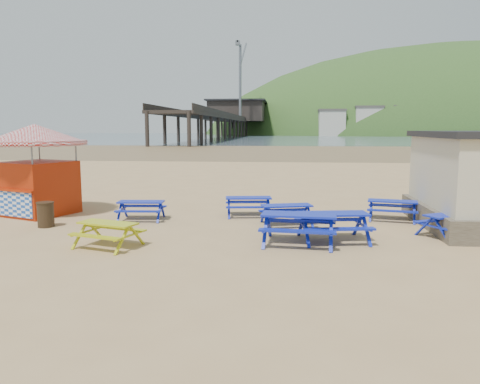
# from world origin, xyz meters

# --- Properties ---
(ground) EXTENTS (400.00, 400.00, 0.00)m
(ground) POSITION_xyz_m (0.00, 0.00, 0.00)
(ground) COLOR tan
(ground) RESTS_ON ground
(wet_sand) EXTENTS (400.00, 400.00, 0.00)m
(wet_sand) POSITION_xyz_m (0.00, 55.00, 0.00)
(wet_sand) COLOR olive
(wet_sand) RESTS_ON ground
(sea) EXTENTS (400.00, 400.00, 0.00)m
(sea) POSITION_xyz_m (0.00, 170.00, 0.01)
(sea) COLOR #455763
(sea) RESTS_ON ground
(picnic_table_blue_a) EXTENTS (1.69, 1.40, 0.67)m
(picnic_table_blue_a) POSITION_xyz_m (-2.83, 1.14, 0.34)
(picnic_table_blue_a) COLOR #0D32A0
(picnic_table_blue_a) RESTS_ON ground
(picnic_table_blue_b) EXTENTS (1.84, 1.56, 0.71)m
(picnic_table_blue_b) POSITION_xyz_m (0.91, 2.27, 0.35)
(picnic_table_blue_b) COLOR #0D32A0
(picnic_table_blue_b) RESTS_ON ground
(picnic_table_blue_c) EXTENTS (1.93, 1.68, 0.70)m
(picnic_table_blue_c) POSITION_xyz_m (6.06, 1.96, 0.35)
(picnic_table_blue_c) COLOR #0D32A0
(picnic_table_blue_c) RESTS_ON ground
(picnic_table_blue_d) EXTENTS (2.21, 1.84, 0.87)m
(picnic_table_blue_d) POSITION_xyz_m (2.65, -1.84, 0.43)
(picnic_table_blue_d) COLOR #0D32A0
(picnic_table_blue_d) RESTS_ON ground
(picnic_table_blue_e) EXTENTS (2.21, 1.89, 0.83)m
(picnic_table_blue_e) POSITION_xyz_m (3.65, -1.39, 0.42)
(picnic_table_blue_e) COLOR #0D32A0
(picnic_table_blue_e) RESTS_ON ground
(picnic_table_blue_f) EXTENTS (2.13, 2.01, 0.70)m
(picnic_table_blue_f) POSITION_xyz_m (7.22, -0.57, 0.35)
(picnic_table_blue_f) COLOR #0D32A0
(picnic_table_blue_f) RESTS_ON ground
(picnic_table_yellow) EXTENTS (1.96, 1.76, 0.69)m
(picnic_table_yellow) POSITION_xyz_m (-2.57, -2.68, 0.34)
(picnic_table_yellow) COLOR #ABC70A
(picnic_table_yellow) RESTS_ON ground
(ice_cream_kiosk) EXTENTS (4.92, 4.92, 3.40)m
(ice_cream_kiosk) POSITION_xyz_m (-7.05, 1.86, 2.14)
(ice_cream_kiosk) COLOR #A02207
(ice_cream_kiosk) RESTS_ON ground
(litter_bin) EXTENTS (0.57, 0.57, 0.83)m
(litter_bin) POSITION_xyz_m (-5.61, -0.33, 0.42)
(litter_bin) COLOR #352C18
(litter_bin) RESTS_ON ground
(pier) EXTENTS (24.00, 220.00, 39.29)m
(pier) POSITION_xyz_m (-17.99, 178.23, 5.46)
(pier) COLOR black
(pier) RESTS_ON ground
(headland_town) EXTENTS (264.00, 144.00, 108.00)m
(headland_town) POSITION_xyz_m (90.00, 229.68, -9.91)
(headland_town) COLOR #2D4C1E
(headland_town) RESTS_ON ground
(picnic_table_blue_g) EXTENTS (1.96, 1.73, 0.70)m
(picnic_table_blue_g) POSITION_xyz_m (2.32, 0.69, 0.35)
(picnic_table_blue_g) COLOR #0D32A0
(picnic_table_blue_g) RESTS_ON ground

